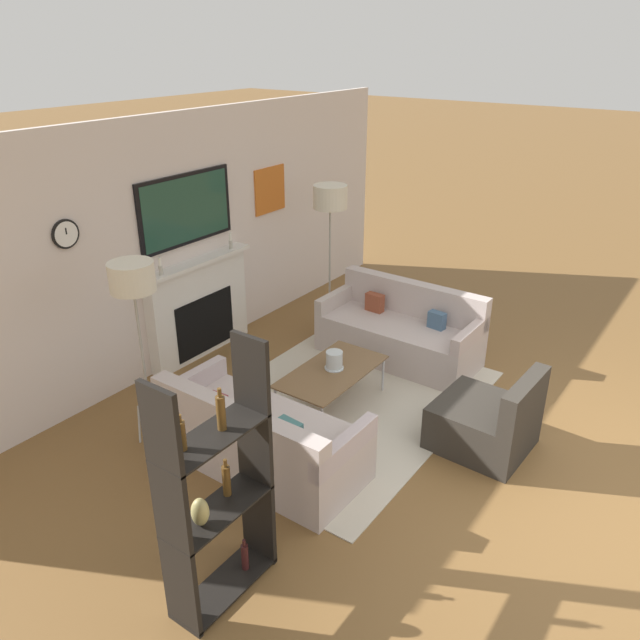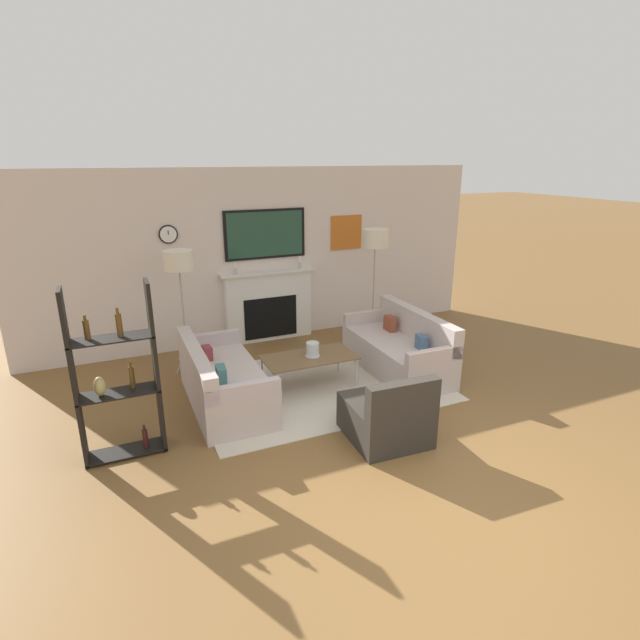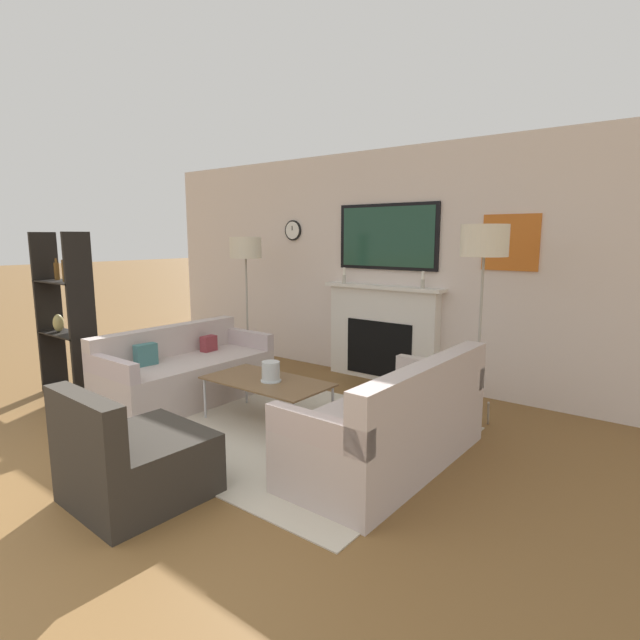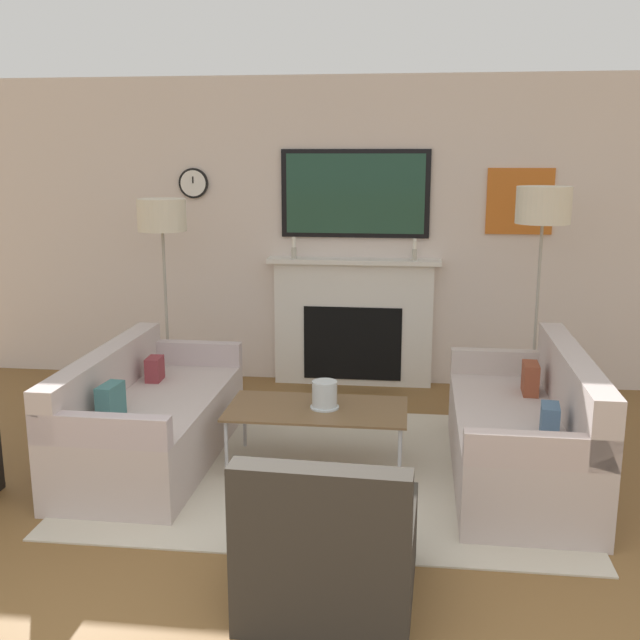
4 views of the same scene
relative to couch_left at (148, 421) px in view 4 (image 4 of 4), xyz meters
The scene contains 9 objects.
fireplace_wall 2.56m from the couch_left, 58.64° to the left, with size 7.41×0.28×2.70m.
area_rug 1.26m from the couch_left, ahead, with size 3.09×2.27×0.01m.
couch_left is the anchor object (origin of this frame).
couch_right 2.47m from the couch_left, ahead, with size 0.81×1.80×0.84m.
armchair 2.02m from the couch_left, 46.64° to the right, with size 0.80×0.85×0.78m.
coffee_table 1.15m from the couch_left, ahead, with size 1.18×0.62×0.41m.
hurricane_candle 1.21m from the couch_left, ahead, with size 0.19×0.19×0.18m.
floor_lamp_left 1.71m from the couch_left, 101.15° to the left, with size 0.38×0.38×1.70m.
floor_lamp_right 3.22m from the couch_left, 22.80° to the left, with size 0.40×0.40×1.81m.
Camera 4 is at (0.48, -1.95, 2.04)m, focal length 42.00 mm.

